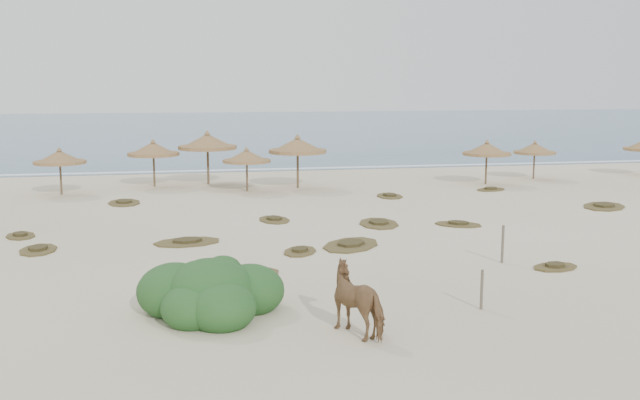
# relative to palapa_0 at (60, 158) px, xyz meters

# --- Properties ---
(ground) EXTENTS (160.00, 160.00, 0.00)m
(ground) POSITION_rel_palapa_0_xyz_m (11.88, -16.99, -1.96)
(ground) COLOR beige
(ground) RESTS_ON ground
(ocean) EXTENTS (200.00, 100.00, 0.01)m
(ocean) POSITION_rel_palapa_0_xyz_m (11.88, 58.01, -1.95)
(ocean) COLOR #25506F
(ocean) RESTS_ON ground
(foam_line) EXTENTS (70.00, 0.60, 0.01)m
(foam_line) POSITION_rel_palapa_0_xyz_m (11.88, 9.01, -1.95)
(foam_line) COLOR white
(foam_line) RESTS_ON ground
(palapa_0) EXTENTS (3.07, 3.07, 2.52)m
(palapa_0) POSITION_rel_palapa_0_xyz_m (0.00, 0.00, 0.00)
(palapa_0) COLOR brown
(palapa_0) RESTS_ON ground
(palapa_1) EXTENTS (3.43, 3.43, 2.73)m
(palapa_1) POSITION_rel_palapa_0_xyz_m (4.75, 2.09, 0.16)
(palapa_1) COLOR brown
(palapa_1) RESTS_ON ground
(palapa_2) EXTENTS (4.02, 4.02, 3.17)m
(palapa_2) POSITION_rel_palapa_0_xyz_m (7.82, 2.45, 0.50)
(palapa_2) COLOR brown
(palapa_2) RESTS_ON ground
(palapa_3) EXTENTS (2.97, 2.97, 2.44)m
(palapa_3) POSITION_rel_palapa_0_xyz_m (9.80, -0.73, -0.06)
(palapa_3) COLOR brown
(palapa_3) RESTS_ON ground
(palapa_4) EXTENTS (3.54, 3.54, 3.04)m
(palapa_4) POSITION_rel_palapa_0_xyz_m (12.73, 0.04, 0.40)
(palapa_4) COLOR brown
(palapa_4) RESTS_ON ground
(palapa_5) EXTENTS (3.25, 3.25, 2.62)m
(palapa_5) POSITION_rel_palapa_0_xyz_m (23.78, -0.60, 0.08)
(palapa_5) COLOR brown
(palapa_5) RESTS_ON ground
(palapa_6) EXTENTS (3.21, 3.21, 2.39)m
(palapa_6) POSITION_rel_palapa_0_xyz_m (27.68, 1.07, -0.10)
(palapa_6) COLOR brown
(palapa_6) RESTS_ON ground
(horse) EXTENTS (1.72, 2.13, 1.64)m
(horse) POSITION_rel_palapa_0_xyz_m (10.41, -23.69, -1.14)
(horse) COLOR olive
(horse) RESTS_ON ground
(fence_post_near) EXTENTS (0.11, 0.11, 1.06)m
(fence_post_near) POSITION_rel_palapa_0_xyz_m (13.95, -22.55, -1.43)
(fence_post_near) COLOR #655C4C
(fence_post_near) RESTS_ON ground
(fence_post_far) EXTENTS (0.10, 0.10, 1.26)m
(fence_post_far) POSITION_rel_palapa_0_xyz_m (16.63, -18.08, -1.33)
(fence_post_far) COLOR #655C4C
(fence_post_far) RESTS_ON ground
(bush) EXTENTS (3.80, 3.35, 1.70)m
(bush) POSITION_rel_palapa_0_xyz_m (7.01, -21.67, -1.40)
(bush) COLOR #255424
(bush) RESTS_ON ground
(scrub_0) EXTENTS (1.30, 1.98, 0.16)m
(scrub_0) POSITION_rel_palapa_0_xyz_m (1.28, -13.40, -1.91)
(scrub_0) COLOR brown
(scrub_0) RESTS_ON ground
(scrub_1) EXTENTS (2.74, 2.04, 0.16)m
(scrub_1) POSITION_rel_palapa_0_xyz_m (6.46, -13.12, -1.91)
(scrub_1) COLOR brown
(scrub_1) RESTS_ON ground
(scrub_2) EXTENTS (1.69, 1.99, 0.16)m
(scrub_2) POSITION_rel_palapa_0_xyz_m (10.32, -15.37, -1.91)
(scrub_2) COLOR brown
(scrub_2) RESTS_ON ground
(scrub_3) EXTENTS (1.91, 2.68, 0.16)m
(scrub_3) POSITION_rel_palapa_0_xyz_m (14.38, -11.05, -1.91)
(scrub_3) COLOR brown
(scrub_3) RESTS_ON ground
(scrub_4) EXTENTS (2.33, 2.08, 0.16)m
(scrub_4) POSITION_rel_palapa_0_xyz_m (17.59, -11.85, -1.91)
(scrub_4) COLOR brown
(scrub_4) RESTS_ON ground
(scrub_5) EXTENTS (3.29, 3.35, 0.16)m
(scrub_5) POSITION_rel_palapa_0_xyz_m (26.10, -9.01, -1.91)
(scrub_5) COLOR brown
(scrub_5) RESTS_ON ground
(scrub_6) EXTENTS (1.79, 2.54, 0.16)m
(scrub_6) POSITION_rel_palapa_0_xyz_m (3.49, -3.57, -1.91)
(scrub_6) COLOR brown
(scrub_6) RESTS_ON ground
(scrub_7) EXTENTS (1.49, 2.14, 0.16)m
(scrub_7) POSITION_rel_palapa_0_xyz_m (16.93, -4.02, -1.91)
(scrub_7) COLOR brown
(scrub_7) RESTS_ON ground
(scrub_8) EXTENTS (1.46, 1.86, 0.16)m
(scrub_8) POSITION_rel_palapa_0_xyz_m (0.15, -10.78, -1.91)
(scrub_8) COLOR brown
(scrub_8) RESTS_ON ground
(scrub_9) EXTENTS (3.15, 3.29, 0.16)m
(scrub_9) POSITION_rel_palapa_0_xyz_m (12.31, -14.73, -1.91)
(scrub_9) COLOR brown
(scrub_9) RESTS_ON ground
(scrub_10) EXTENTS (2.15, 1.82, 0.16)m
(scrub_10) POSITION_rel_palapa_0_xyz_m (23.10, -2.87, -1.91)
(scrub_10) COLOR brown
(scrub_10) RESTS_ON ground
(scrub_11) EXTENTS (2.09, 2.46, 0.16)m
(scrub_11) POSITION_rel_palapa_0_xyz_m (6.58, -20.71, -1.91)
(scrub_11) COLOR brown
(scrub_11) RESTS_ON ground
(scrub_12) EXTENTS (1.87, 1.50, 0.16)m
(scrub_12) POSITION_rel_palapa_0_xyz_m (18.01, -19.04, -1.91)
(scrub_12) COLOR brown
(scrub_12) RESTS_ON ground
(scrub_13) EXTENTS (1.56, 2.13, 0.16)m
(scrub_13) POSITION_rel_palapa_0_xyz_m (10.18, -9.38, -1.91)
(scrub_13) COLOR brown
(scrub_13) RESTS_ON ground
(scrub_14) EXTENTS (2.13, 2.20, 0.16)m
(scrub_14) POSITION_rel_palapa_0_xyz_m (8.49, -18.21, -1.91)
(scrub_14) COLOR brown
(scrub_14) RESTS_ON ground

